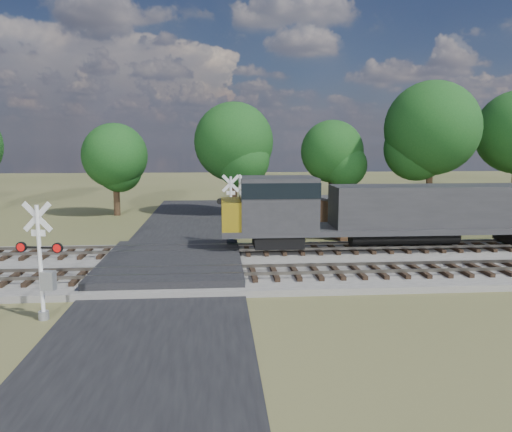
{
  "coord_description": "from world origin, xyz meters",
  "views": [
    {
      "loc": [
        2.38,
        -24.7,
        6.55
      ],
      "look_at": [
        4.43,
        2.0,
        2.5
      ],
      "focal_mm": 35.0,
      "sensor_mm": 36.0,
      "label": 1
    }
  ],
  "objects": [
    {
      "name": "treeline",
      "position": [
        11.04,
        20.2,
        6.51
      ],
      "size": [
        77.25,
        11.5,
        11.74
      ],
      "color": "black",
      "rests_on": "ground"
    },
    {
      "name": "ground",
      "position": [
        0.0,
        0.0,
        0.0
      ],
      "size": [
        160.0,
        160.0,
        0.0
      ],
      "primitive_type": "plane",
      "color": "#434725",
      "rests_on": "ground"
    },
    {
      "name": "road",
      "position": [
        0.0,
        0.0,
        0.04
      ],
      "size": [
        7.0,
        60.0,
        0.08
      ],
      "primitive_type": "cube",
      "color": "black",
      "rests_on": "ground"
    },
    {
      "name": "crossing_panel",
      "position": [
        0.0,
        0.5,
        0.32
      ],
      "size": [
        7.0,
        9.0,
        0.62
      ],
      "primitive_type": "cube",
      "color": "#262628",
      "rests_on": "ground"
    },
    {
      "name": "track_far",
      "position": [
        3.12,
        3.0,
        0.41
      ],
      "size": [
        140.0,
        2.6,
        0.33
      ],
      "color": "black",
      "rests_on": "ballast_bed"
    },
    {
      "name": "crossing_signal_far",
      "position": [
        3.1,
        6.62,
        1.85
      ],
      "size": [
        1.8,
        0.42,
        4.46
      ],
      "rotation": [
        0.0,
        0.0,
        3.02
      ],
      "color": "silver",
      "rests_on": "ground"
    },
    {
      "name": "equipment_shed",
      "position": [
        11.49,
        9.16,
        1.35
      ],
      "size": [
        4.96,
        4.96,
        2.67
      ],
      "rotation": [
        0.0,
        0.0,
        0.33
      ],
      "color": "#472D1E",
      "rests_on": "ground"
    },
    {
      "name": "track_near",
      "position": [
        3.12,
        -2.0,
        0.41
      ],
      "size": [
        140.0,
        2.6,
        0.33
      ],
      "color": "black",
      "rests_on": "ballast_bed"
    },
    {
      "name": "ballast_bed",
      "position": [
        10.0,
        0.5,
        0.15
      ],
      "size": [
        140.0,
        10.0,
        0.3
      ],
      "primitive_type": "cube",
      "color": "gray",
      "rests_on": "ground"
    },
    {
      "name": "crossing_signal_near",
      "position": [
        -4.01,
        -6.5,
        1.83
      ],
      "size": [
        1.76,
        0.47,
        4.41
      ],
      "rotation": [
        0.0,
        0.0,
        -0.19
      ],
      "color": "silver",
      "rests_on": "ground"
    }
  ]
}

